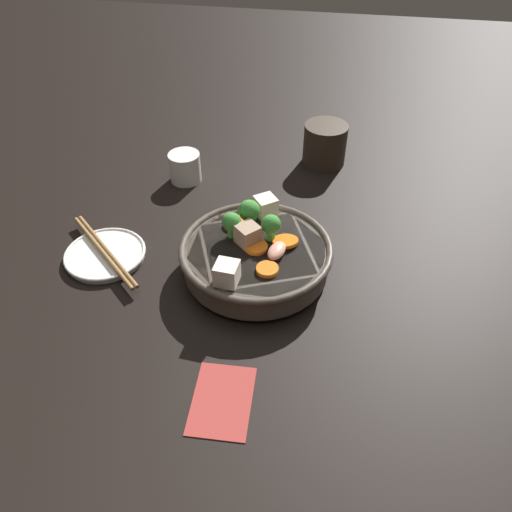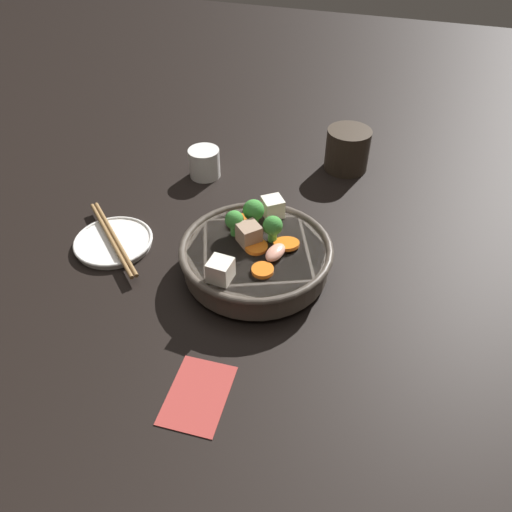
% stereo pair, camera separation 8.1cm
% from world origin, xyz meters
% --- Properties ---
extents(ground_plane, '(3.00, 3.00, 0.00)m').
position_xyz_m(ground_plane, '(0.00, 0.00, 0.00)').
color(ground_plane, black).
extents(stirfry_bowl, '(0.25, 0.25, 0.10)m').
position_xyz_m(stirfry_bowl, '(0.00, 0.00, 0.04)').
color(stirfry_bowl, '#51473D').
rests_on(stirfry_bowl, ground_plane).
extents(side_saucer, '(0.14, 0.14, 0.01)m').
position_xyz_m(side_saucer, '(-0.01, 0.26, 0.01)').
color(side_saucer, white).
rests_on(side_saucer, ground_plane).
extents(tea_cup, '(0.06, 0.06, 0.06)m').
position_xyz_m(tea_cup, '(0.25, 0.19, 0.03)').
color(tea_cup, white).
rests_on(tea_cup, ground_plane).
extents(dark_mug, '(0.12, 0.09, 0.09)m').
position_xyz_m(dark_mug, '(0.37, -0.08, 0.04)').
color(dark_mug, '#33281E').
rests_on(dark_mug, ground_plane).
extents(napkin, '(0.11, 0.08, 0.00)m').
position_xyz_m(napkin, '(-0.25, 0.00, 0.00)').
color(napkin, '#A33833').
rests_on(napkin, ground_plane).
extents(chopsticks_pair, '(0.16, 0.18, 0.01)m').
position_xyz_m(chopsticks_pair, '(-0.01, 0.26, 0.02)').
color(chopsticks_pair, olive).
rests_on(chopsticks_pair, side_saucer).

